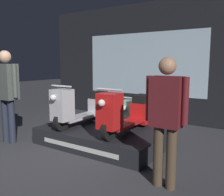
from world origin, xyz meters
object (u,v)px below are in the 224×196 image
(scooter_display_right, at_px, (128,113))
(person_right_browsing, at_px, (166,114))
(scooter_display_left, at_px, (83,107))
(person_left_browsing, at_px, (7,88))
(scooter_backrow_0, at_px, (114,112))
(scooter_backrow_1, at_px, (141,115))

(scooter_display_right, xyz_separation_m, person_right_browsing, (1.11, -0.98, 0.28))
(scooter_display_left, distance_m, person_left_browsing, 1.53)
(person_left_browsing, height_order, person_right_browsing, person_left_browsing)
(person_right_browsing, bearing_deg, person_left_browsing, -180.00)
(scooter_display_left, distance_m, scooter_backrow_0, 1.35)
(scooter_backrow_1, relative_size, person_left_browsing, 0.90)
(scooter_backrow_1, height_order, person_left_browsing, person_left_browsing)
(scooter_display_left, height_order, person_right_browsing, person_right_browsing)
(scooter_display_right, xyz_separation_m, scooter_backrow_1, (-0.39, 1.31, -0.32))
(scooter_backrow_0, bearing_deg, scooter_display_right, -48.69)
(scooter_backrow_0, distance_m, person_right_browsing, 3.27)
(scooter_display_left, distance_m, scooter_display_right, 1.07)
(scooter_backrow_1, distance_m, person_left_browsing, 2.98)
(scooter_backrow_1, xyz_separation_m, person_left_browsing, (-1.77, -2.28, 0.74))
(scooter_backrow_0, bearing_deg, person_left_browsing, -114.08)
(scooter_display_left, xyz_separation_m, scooter_backrow_1, (0.67, 1.31, -0.32))
(person_left_browsing, bearing_deg, scooter_backrow_1, 52.17)
(scooter_backrow_0, xyz_separation_m, person_right_browsing, (2.26, -2.28, 0.60))
(scooter_display_right, bearing_deg, person_right_browsing, -41.32)
(scooter_display_right, relative_size, person_left_browsing, 0.90)
(scooter_display_right, distance_m, person_right_browsing, 1.51)
(scooter_backrow_0, distance_m, person_left_browsing, 2.61)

